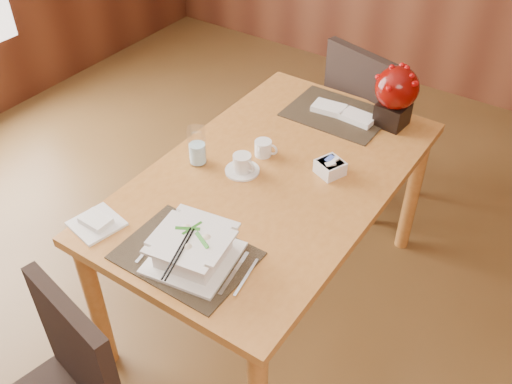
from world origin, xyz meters
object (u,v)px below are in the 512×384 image
Objects in this scene: berry_decor at (396,93)px; bread_plate at (97,224)px; soup_setting at (193,249)px; sugar_caddy at (330,168)px; far_chair at (370,120)px; water_glass at (197,146)px; dining_table at (272,193)px; coffee_cup at (242,165)px; creamer_jug at (263,148)px.

bread_plate is at bearing -116.62° from berry_decor.
bread_plate is (-0.61, -1.22, -0.15)m from berry_decor.
berry_decor reaches higher than soup_setting.
soup_setting is 3.23× the size of sugar_caddy.
soup_setting is 0.33× the size of far_chair.
far_chair reaches higher than bread_plate.
water_glass is at bearing -127.03° from berry_decor.
soup_setting is 0.41m from bread_plate.
coffee_cup is at bearing -154.85° from dining_table.
bread_plate reaches higher than dining_table.
creamer_jug reaches higher than sugar_caddy.
berry_decor is at bearing 61.80° from coffee_cup.
water_glass is at bearing 117.75° from soup_setting.
berry_decor is (0.54, 0.72, 0.07)m from water_glass.
far_chair is at bearing 126.06° from berry_decor.
creamer_jug is (0.01, 0.14, -0.00)m from coffee_cup.
creamer_jug is at bearing 95.74° from far_chair.
soup_setting is (0.03, -0.55, 0.15)m from dining_table.
dining_table is 4.74× the size of soup_setting.
coffee_cup is 0.20m from water_glass.
berry_decor is (0.36, 0.67, 0.13)m from coffee_cup.
dining_table is 8.77× the size of water_glass.
dining_table is 10.59× the size of coffee_cup.
creamer_jug is 0.64m from berry_decor.
coffee_cup reaches higher than bread_plate.
bread_plate is (-0.07, -0.50, -0.08)m from water_glass.
bread_plate is (-0.40, -0.06, -0.05)m from soup_setting.
dining_table is 9.10× the size of bread_plate.
berry_decor reaches higher than bread_plate.
bread_plate is (-0.56, -0.75, -0.02)m from sugar_caddy.
dining_table is 15.30× the size of sugar_caddy.
coffee_cup is at bearing -103.48° from creamer_jug.
berry_decor is 0.29× the size of far_chair.
soup_setting is 0.52m from coffee_cup.
soup_setting is at bearing -88.71° from creamer_jug.
berry_decor reaches higher than sugar_caddy.
sugar_caddy reaches higher than dining_table.
berry_decor is (0.35, 0.52, 0.13)m from creamer_jug.
berry_decor reaches higher than creamer_jug.
creamer_jug reaches higher than dining_table.
berry_decor reaches higher than coffee_cup.
far_chair is at bearing 81.41° from coffee_cup.
soup_setting is at bearing -53.04° from water_glass.
soup_setting is at bearing 8.52° from bread_plate.
bread_plate is at bearing 179.31° from soup_setting.
dining_table is 0.37m from water_glass.
bread_plate is at bearing 90.62° from far_chair.
coffee_cup is 0.35m from sugar_caddy.
creamer_jug is 0.75m from bread_plate.
dining_table is at bearing -111.66° from berry_decor.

